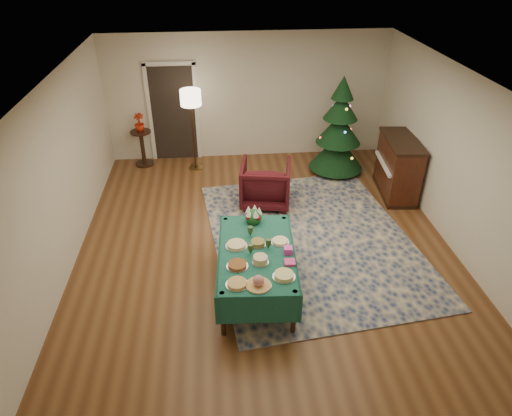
{
  "coord_description": "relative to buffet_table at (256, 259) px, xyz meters",
  "views": [
    {
      "loc": [
        -0.72,
        -6.04,
        4.44
      ],
      "look_at": [
        -0.18,
        -0.3,
        0.89
      ],
      "focal_mm": 32.0,
      "sensor_mm": 36.0,
      "label": 1
    }
  ],
  "objects": [
    {
      "name": "centerpiece",
      "position": [
        0.02,
        0.7,
        0.26
      ],
      "size": [
        0.25,
        0.25,
        0.29
      ],
      "color": "#1E4C1E",
      "rests_on": "buffet_table"
    },
    {
      "name": "buffet_table",
      "position": [
        0.0,
        0.0,
        0.0
      ],
      "size": [
        1.18,
        1.88,
        0.7
      ],
      "color": "black",
      "rests_on": "ground"
    },
    {
      "name": "platter_4",
      "position": [
        0.03,
        -0.25,
        0.19
      ],
      "size": [
        0.23,
        0.23,
        0.1
      ],
      "color": "silver",
      "rests_on": "buffet_table"
    },
    {
      "name": "platter_2",
      "position": [
        0.29,
        -0.57,
        0.17
      ],
      "size": [
        0.29,
        0.29,
        0.06
      ],
      "color": "silver",
      "rests_on": "buffet_table"
    },
    {
      "name": "goblet_0",
      "position": [
        -0.06,
        0.35,
        0.23
      ],
      "size": [
        0.08,
        0.08,
        0.16
      ],
      "color": "#2D471E",
      "rests_on": "buffet_table"
    },
    {
      "name": "goblet_1",
      "position": [
        0.16,
        0.02,
        0.23
      ],
      "size": [
        0.08,
        0.08,
        0.16
      ],
      "color": "#2D471E",
      "rests_on": "buffet_table"
    },
    {
      "name": "armchair",
      "position": [
        0.4,
        2.41,
        -0.11
      ],
      "size": [
        1.02,
        0.97,
        0.92
      ],
      "primitive_type": "imported",
      "rotation": [
        0.0,
        0.0,
        2.97
      ],
      "color": "#3F0D13",
      "rests_on": "ground"
    },
    {
      "name": "piano",
      "position": [
        2.95,
        2.57,
        -0.02
      ],
      "size": [
        0.72,
        1.35,
        1.12
      ],
      "color": "black",
      "rests_on": "ground"
    },
    {
      "name": "potted_plant",
      "position": [
        -2.06,
        4.31,
        0.32
      ],
      "size": [
        0.22,
        0.39,
        0.22
      ],
      "primitive_type": "imported",
      "color": "#AF220C",
      "rests_on": "side_table"
    },
    {
      "name": "gift_box",
      "position": [
        0.42,
        -0.09,
        0.19
      ],
      "size": [
        0.12,
        0.12,
        0.09
      ],
      "primitive_type": "cube",
      "rotation": [
        0.0,
        0.0,
        -0.06
      ],
      "color": "#F845C1",
      "rests_on": "buffet_table"
    },
    {
      "name": "rug",
      "position": [
        1.03,
        1.18,
        -0.56
      ],
      "size": [
        3.66,
        4.54,
        0.02
      ],
      "primitive_type": "cube",
      "rotation": [
        0.0,
        0.0,
        0.12
      ],
      "color": "navy",
      "rests_on": "ground"
    },
    {
      "name": "christmas_tree",
      "position": [
        2.03,
        3.6,
        0.35
      ],
      "size": [
        1.39,
        1.39,
        2.04
      ],
      "color": "black",
      "rests_on": "ground"
    },
    {
      "name": "doorway",
      "position": [
        -1.35,
        4.59,
        0.53
      ],
      "size": [
        1.08,
        0.04,
        2.16
      ],
      "color": "black",
      "rests_on": "ground"
    },
    {
      "name": "platter_3",
      "position": [
        -0.28,
        -0.31,
        0.16
      ],
      "size": [
        0.29,
        0.29,
        0.05
      ],
      "color": "silver",
      "rests_on": "buffet_table"
    },
    {
      "name": "platter_5",
      "position": [
        -0.27,
        0.13,
        0.16
      ],
      "size": [
        0.3,
        0.3,
        0.05
      ],
      "color": "silver",
      "rests_on": "buffet_table"
    },
    {
      "name": "platter_0",
      "position": [
        -0.3,
        -0.66,
        0.16
      ],
      "size": [
        0.29,
        0.29,
        0.04
      ],
      "color": "silver",
      "rests_on": "buffet_table"
    },
    {
      "name": "platter_1",
      "position": [
        -0.04,
        -0.71,
        0.2
      ],
      "size": [
        0.32,
        0.32,
        0.15
      ],
      "color": "silver",
      "rests_on": "buffet_table"
    },
    {
      "name": "room_shell",
      "position": [
        0.25,
        1.11,
        0.78
      ],
      "size": [
        7.0,
        7.0,
        7.0
      ],
      "color": "#593319",
      "rests_on": "ground"
    },
    {
      "name": "napkin_stack",
      "position": [
        0.41,
        -0.31,
        0.16
      ],
      "size": [
        0.15,
        0.15,
        0.04
      ],
      "primitive_type": "cube",
      "rotation": [
        0.0,
        0.0,
        -0.06
      ],
      "color": "#E13E87",
      "rests_on": "buffet_table"
    },
    {
      "name": "platter_6",
      "position": [
        0.03,
        0.14,
        0.17
      ],
      "size": [
        0.23,
        0.23,
        0.07
      ],
      "color": "silver",
      "rests_on": "buffet_table"
    },
    {
      "name": "platter_7",
      "position": [
        0.35,
        0.17,
        0.16
      ],
      "size": [
        0.26,
        0.26,
        0.04
      ],
      "color": "silver",
      "rests_on": "buffet_table"
    },
    {
      "name": "side_table",
      "position": [
        -2.06,
        4.31,
        -0.19
      ],
      "size": [
        0.44,
        0.44,
        0.78
      ],
      "color": "black",
      "rests_on": "ground"
    },
    {
      "name": "goblet_2",
      "position": [
        -0.08,
        -0.07,
        0.23
      ],
      "size": [
        0.08,
        0.08,
        0.16
      ],
      "color": "#2D471E",
      "rests_on": "buffet_table"
    },
    {
      "name": "floor_lamp",
      "position": [
        -0.93,
        4.0,
        0.9
      ],
      "size": [
        0.42,
        0.42,
        1.73
      ],
      "color": "#A57F3F",
      "rests_on": "ground"
    }
  ]
}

